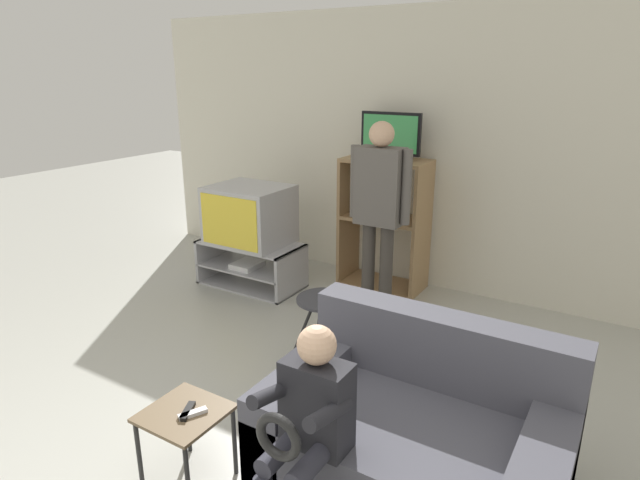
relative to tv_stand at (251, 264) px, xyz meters
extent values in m
cube|color=silver|center=(1.40, 0.95, 1.08)|extent=(6.40, 0.06, 2.60)
cube|color=#A8A8AD|center=(0.00, 0.00, -0.21)|extent=(1.01, 0.52, 0.02)
cube|color=#A8A8AD|center=(0.00, 0.00, -0.02)|extent=(0.97, 0.52, 0.02)
cube|color=#A8A8AD|center=(0.00, 0.00, 0.21)|extent=(1.01, 0.52, 0.02)
cube|color=#A8A8AD|center=(-0.49, 0.00, 0.00)|extent=(0.03, 0.52, 0.44)
cube|color=#A8A8AD|center=(0.49, 0.00, 0.00)|extent=(0.03, 0.52, 0.44)
cube|color=silver|center=(0.00, -0.06, 0.02)|extent=(0.24, 0.28, 0.05)
cube|color=#B2B2B7|center=(0.00, 0.02, 0.50)|extent=(0.73, 0.61, 0.56)
cube|color=yellow|center=(0.00, -0.29, 0.50)|extent=(0.65, 0.01, 0.48)
cube|color=#9E7A51|center=(0.72, 0.67, 0.41)|extent=(0.03, 0.43, 1.26)
cube|color=#9E7A51|center=(1.49, 0.67, 0.41)|extent=(0.03, 0.43, 1.26)
cube|color=#9E7A51|center=(1.11, 0.67, -0.20)|extent=(0.74, 0.43, 0.03)
cube|color=#9E7A51|center=(1.11, 0.67, 0.48)|extent=(0.74, 0.43, 0.03)
cube|color=#9E7A51|center=(1.11, 0.67, 1.03)|extent=(0.74, 0.43, 0.03)
cube|color=black|center=(0.97, 0.60, 0.60)|extent=(0.18, 0.04, 0.22)
cube|color=black|center=(1.13, 0.70, 1.06)|extent=(0.20, 0.20, 0.04)
cube|color=black|center=(1.13, 0.70, 1.27)|extent=(0.58, 0.04, 0.38)
cube|color=#3FA559|center=(1.13, 0.68, 1.27)|extent=(0.53, 0.01, 0.33)
cylinder|color=black|center=(1.31, -1.11, 0.05)|extent=(0.18, 0.18, 0.55)
cylinder|color=black|center=(1.56, -1.11, 0.05)|extent=(0.18, 0.18, 0.55)
cylinder|color=black|center=(1.31, -0.85, 0.05)|extent=(0.18, 0.18, 0.55)
cylinder|color=black|center=(1.56, -0.85, 0.05)|extent=(0.18, 0.18, 0.55)
cylinder|color=#333338|center=(1.43, -0.98, 0.33)|extent=(0.38, 0.38, 0.02)
cube|color=brown|center=(1.39, -2.26, 0.20)|extent=(0.38, 0.38, 0.02)
cylinder|color=black|center=(1.22, -2.43, -0.01)|extent=(0.02, 0.02, 0.40)
cylinder|color=black|center=(1.22, -2.09, -0.01)|extent=(0.02, 0.02, 0.40)
cylinder|color=black|center=(1.56, -2.09, -0.01)|extent=(0.02, 0.02, 0.40)
cube|color=black|center=(1.41, -2.26, 0.22)|extent=(0.09, 0.15, 0.02)
cube|color=silver|center=(1.45, -2.26, 0.22)|extent=(0.10, 0.14, 0.02)
cube|color=#4C4C56|center=(2.40, -1.75, 0.01)|extent=(1.40, 0.92, 0.46)
cube|color=#4C4C56|center=(2.40, -1.39, 0.44)|extent=(1.40, 0.20, 0.39)
cube|color=#4C4C56|center=(1.81, -1.75, 0.07)|extent=(0.22, 0.92, 0.58)
cylinder|color=#3D3833|center=(1.28, 0.00, 0.20)|extent=(0.11, 0.11, 0.84)
cylinder|color=#3D3833|center=(1.44, 0.00, 0.20)|extent=(0.11, 0.11, 0.84)
cube|color=#5B5651|center=(1.36, 0.00, 0.93)|extent=(0.38, 0.20, 0.63)
cylinder|color=#5B5651|center=(1.13, 0.00, 0.95)|extent=(0.08, 0.08, 0.60)
cylinder|color=#5B5651|center=(1.59, 0.00, 0.95)|extent=(0.08, 0.08, 0.60)
sphere|color=#DBAD89|center=(1.36, 0.00, 1.35)|extent=(0.20, 0.20, 0.20)
cylinder|color=#2D2D38|center=(2.03, -2.30, 0.29)|extent=(0.09, 0.30, 0.09)
cylinder|color=#2D2D38|center=(2.18, -2.30, 0.29)|extent=(0.09, 0.30, 0.09)
cube|color=#232328|center=(2.10, -2.15, 0.45)|extent=(0.30, 0.17, 0.41)
cylinder|color=#232328|center=(1.97, -2.28, 0.53)|extent=(0.06, 0.31, 0.14)
cylinder|color=#232328|center=(2.24, -2.28, 0.53)|extent=(0.06, 0.31, 0.14)
sphere|color=#DBAD89|center=(2.10, -2.15, 0.74)|extent=(0.17, 0.17, 0.17)
torus|color=black|center=(2.10, -2.44, 0.47)|extent=(0.21, 0.04, 0.21)
camera|label=1|loc=(3.16, -3.84, 1.84)|focal=30.00mm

